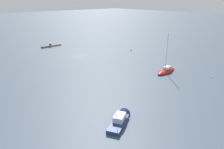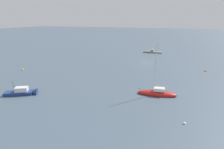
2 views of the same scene
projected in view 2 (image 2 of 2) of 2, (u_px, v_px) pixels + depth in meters
The scene contains 10 objects.
ground_plane at pixel (145, 62), 68.55m from camera, with size 500.00×500.00×0.00m, color #475666.
seawall_pier at pixel (153, 52), 86.28m from camera, with size 8.34×1.48×0.66m.
person_seated_grey_left at pixel (153, 51), 86.10m from camera, with size 0.48×0.66×0.73m.
person_seated_blue_right at pixel (151, 51), 86.21m from camera, with size 0.48×0.66×0.73m.
umbrella_open_yellow at pixel (152, 49), 85.97m from camera, with size 1.26×1.26×1.27m.
sailboat_red_near at pixel (157, 93), 39.03m from camera, with size 7.99×2.95×10.91m.
motorboat_navy_near at pixel (24, 93), 39.38m from camera, with size 6.51×4.71×3.56m.
mooring_buoy_near at pixel (205, 71), 56.35m from camera, with size 0.56×0.56×0.56m.
mooring_buoy_mid at pixel (184, 123), 28.40m from camera, with size 0.45×0.45×0.45m.
mooring_buoy_far at pixel (23, 69), 58.30m from camera, with size 0.59×0.59×0.59m.
Camera 2 is at (-11.83, 67.00, 15.04)m, focal length 30.83 mm.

